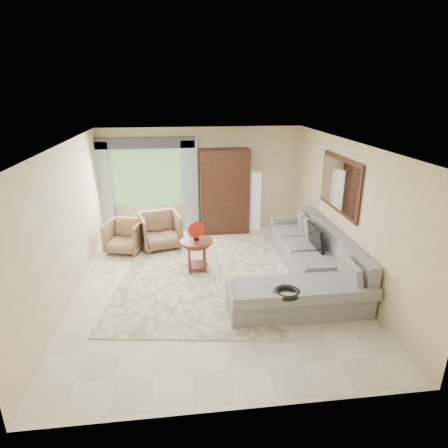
{
  "coord_description": "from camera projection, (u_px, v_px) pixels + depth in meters",
  "views": [
    {
      "loc": [
        -0.55,
        -6.26,
        3.46
      ],
      "look_at": [
        0.25,
        0.35,
        1.05
      ],
      "focal_mm": 30.0,
      "sensor_mm": 36.0,
      "label": 1
    }
  ],
  "objects": [
    {
      "name": "red_disc",
      "position": [
        196.0,
        230.0,
        7.27
      ],
      "size": [
        0.33,
        0.12,
        0.34
      ],
      "primitive_type": "cylinder",
      "rotation": [
        1.57,
        0.0,
        0.28
      ],
      "color": "red",
      "rests_on": "coffee_table"
    },
    {
      "name": "tv_screen",
      "position": [
        315.0,
        237.0,
        7.33
      ],
      "size": [
        0.14,
        0.74,
        0.48
      ],
      "primitive_type": "cube",
      "rotation": [
        0.0,
        -0.17,
        0.0
      ],
      "color": "black",
      "rests_on": "sectional_sofa"
    },
    {
      "name": "window",
      "position": [
        147.0,
        177.0,
        9.22
      ],
      "size": [
        1.8,
        0.04,
        1.4
      ],
      "primitive_type": "cube",
      "color": "#669E59",
      "rests_on": "wall_back"
    },
    {
      "name": "curtain_right",
      "position": [
        190.0,
        187.0,
        9.34
      ],
      "size": [
        0.4,
        0.08,
        2.3
      ],
      "primitive_type": "cube",
      "color": "#9EB7CC",
      "rests_on": "ground"
    },
    {
      "name": "armoire",
      "position": [
        224.0,
        191.0,
        9.33
      ],
      "size": [
        1.2,
        0.55,
        2.1
      ],
      "primitive_type": "cube",
      "color": "#321610",
      "rests_on": "ground"
    },
    {
      "name": "armchair_left",
      "position": [
        125.0,
        236.0,
        8.37
      ],
      "size": [
        0.93,
        0.95,
        0.71
      ],
      "primitive_type": "imported",
      "rotation": [
        0.0,
        0.0,
        -0.25
      ],
      "color": "olive",
      "rests_on": "ground"
    },
    {
      "name": "curtain_left",
      "position": [
        104.0,
        190.0,
        9.11
      ],
      "size": [
        0.4,
        0.08,
        2.3
      ],
      "primitive_type": "cube",
      "color": "#9EB7CC",
      "rests_on": "ground"
    },
    {
      "name": "valance",
      "position": [
        144.0,
        143.0,
        8.87
      ],
      "size": [
        2.4,
        0.12,
        0.26
      ],
      "primitive_type": "cube",
      "color": "#1E232D",
      "rests_on": "wall_back"
    },
    {
      "name": "potted_plant",
      "position": [
        127.0,
        227.0,
        9.19
      ],
      "size": [
        0.59,
        0.55,
        0.54
      ],
      "primitive_type": "imported",
      "rotation": [
        0.0,
        0.0,
        0.3
      ],
      "color": "#999999",
      "rests_on": "ground"
    },
    {
      "name": "armchair_right",
      "position": [
        160.0,
        231.0,
        8.56
      ],
      "size": [
        1.06,
        1.08,
        0.81
      ],
      "primitive_type": "imported",
      "rotation": [
        0.0,
        0.0,
        0.25
      ],
      "color": "brown",
      "rests_on": "ground"
    },
    {
      "name": "garden_hose",
      "position": [
        287.0,
        293.0,
        5.68
      ],
      "size": [
        0.43,
        0.43,
        0.09
      ],
      "primitive_type": "torus",
      "color": "black",
      "rests_on": "sectional_sofa"
    },
    {
      "name": "ground",
      "position": [
        213.0,
        283.0,
        7.08
      ],
      "size": [
        6.0,
        6.0,
        0.0
      ],
      "primitive_type": "plane",
      "color": "silver",
      "rests_on": "ground"
    },
    {
      "name": "area_rug",
      "position": [
        200.0,
        276.0,
        7.33
      ],
      "size": [
        3.52,
        4.37,
        0.02
      ],
      "primitive_type": "cube",
      "rotation": [
        0.0,
        0.0,
        -0.14
      ],
      "color": "#F7E7C3",
      "rests_on": "ground"
    },
    {
      "name": "wall_mirror",
      "position": [
        340.0,
        185.0,
        7.09
      ],
      "size": [
        0.05,
        1.7,
        1.05
      ],
      "color": "black",
      "rests_on": "wall_right"
    },
    {
      "name": "coffee_table",
      "position": [
        197.0,
        255.0,
        7.46
      ],
      "size": [
        0.65,
        0.65,
        0.65
      ],
      "rotation": [
        0.0,
        0.0,
        0.15
      ],
      "color": "#512015",
      "rests_on": "ground"
    },
    {
      "name": "sectional_sofa",
      "position": [
        308.0,
        268.0,
        7.02
      ],
      "size": [
        2.3,
        3.46,
        0.9
      ],
      "color": "gray",
      "rests_on": "ground"
    },
    {
      "name": "floor_lamp",
      "position": [
        255.0,
        201.0,
        9.57
      ],
      "size": [
        0.24,
        0.24,
        1.5
      ],
      "primitive_type": "cube",
      "color": "silver",
      "rests_on": "ground"
    }
  ]
}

